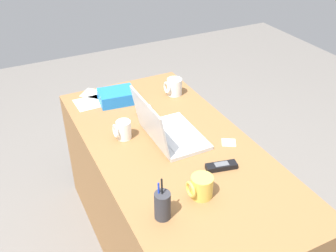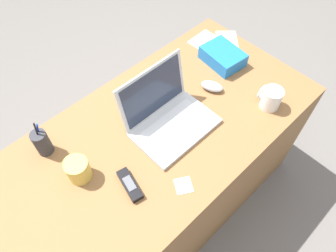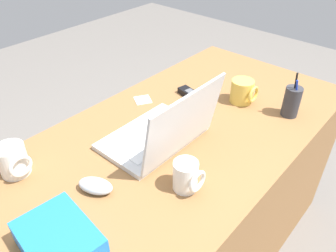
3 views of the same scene
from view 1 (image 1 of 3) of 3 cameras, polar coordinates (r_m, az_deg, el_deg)
The scene contains 13 objects.
ground_plane at distance 2.32m, azimuth 0.69°, elevation -17.39°, with size 6.00×6.00×0.00m, color slate.
desk at distance 2.06m, azimuth 0.76°, elevation -11.08°, with size 1.49×0.74×0.71m, color olive.
laptop at distance 1.86m, azimuth -0.16°, elevation -0.68°, with size 0.35×0.27×0.24m.
computer_mouse at distance 2.09m, azimuth -3.55°, elevation 2.49°, with size 0.06×0.10×0.04m, color silver.
coffee_mug_white at distance 1.88m, azimuth -6.65°, elevation -0.57°, with size 0.07×0.08×0.09m.
coffee_mug_tall at distance 1.55m, azimuth 4.89°, elevation -8.91°, with size 0.09×0.10×0.09m.
coffee_mug_spare at distance 2.25m, azimuth 0.87°, elevation 5.79°, with size 0.09×0.10×0.10m.
cordless_phone at distance 1.71m, azimuth 7.87°, elevation -5.88°, with size 0.07×0.14×0.03m.
pen_holder at distance 1.45m, azimuth -0.83°, elevation -11.60°, with size 0.06×0.06×0.18m.
snack_bag at distance 2.20m, azimuth -7.53°, elevation 4.35°, with size 0.15×0.20×0.07m, color blue.
paper_note_near_laptop at distance 1.88m, azimuth 8.93°, elevation -2.42°, with size 0.06×0.07×0.00m, color white.
paper_note_left at distance 2.23m, azimuth -11.50°, elevation 3.36°, with size 0.15×0.15×0.00m, color white.
paper_note_right at distance 2.31m, azimuth -10.64°, elevation 4.66°, with size 0.11×0.15×0.00m, color white.
Camera 1 is at (-1.31, 0.68, 1.79)m, focal length 41.38 mm.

